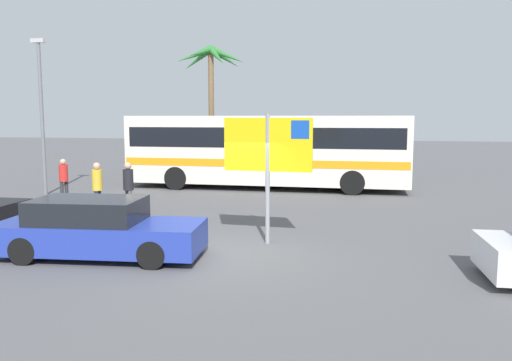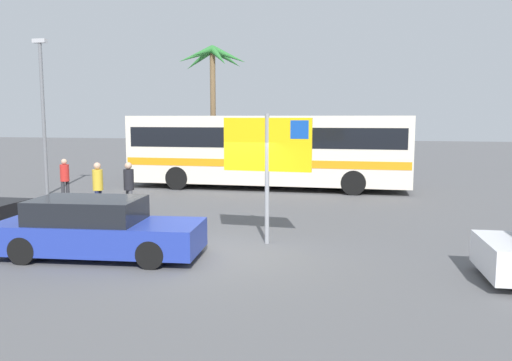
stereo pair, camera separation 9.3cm
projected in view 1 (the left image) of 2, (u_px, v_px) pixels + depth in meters
name	position (u px, v px, depth m)	size (l,w,h in m)	color
ground	(214.00, 253.00, 11.80)	(120.00, 120.00, 0.00)	#565659
bus_front_coach	(266.00, 148.00, 22.33)	(12.09, 2.57, 3.17)	silver
bus_rear_coach	(264.00, 144.00, 25.64)	(12.09, 2.57, 3.17)	white
ferry_sign	(270.00, 150.00, 12.44)	(2.20, 0.19, 3.20)	gray
car_blue	(97.00, 229.00, 11.38)	(4.66, 2.06, 1.32)	#23389E
pedestrian_crossing_lot	(64.00, 177.00, 18.77)	(0.32, 0.32, 1.60)	#2D2D33
pedestrian_by_bus	(97.00, 185.00, 16.09)	(0.32, 0.32, 1.71)	#1E2347
pedestrian_near_sign	(128.00, 184.00, 16.13)	(0.32, 0.32, 1.71)	#4C4C51
lamp_post_left_side	(42.00, 110.00, 20.35)	(0.56, 0.20, 6.17)	slate
palm_tree_seaside	(211.00, 67.00, 29.60)	(3.95, 4.07, 7.23)	brown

